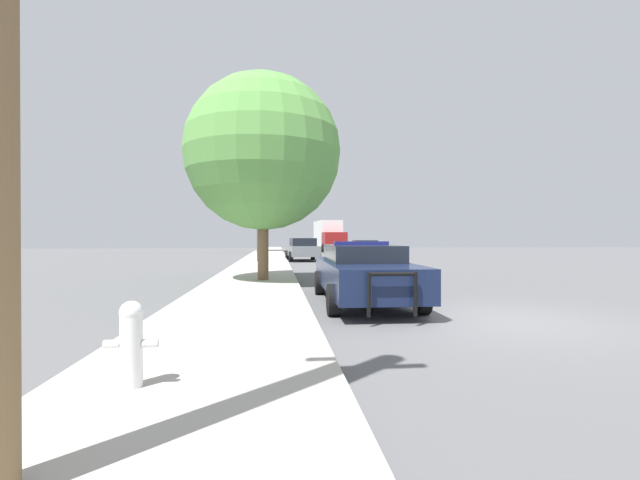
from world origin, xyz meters
The scene contains 10 objects.
ground_plane centered at (0.00, 0.00, 0.00)m, with size 110.00×110.00×0.00m, color #565659.
sidewalk_left centered at (-5.10, 0.00, 0.07)m, with size 3.00×110.00×0.13m.
police_car centered at (-2.23, 2.45, 0.75)m, with size 2.12×5.40×1.47m.
fire_hydrant centered at (-5.70, -3.38, 0.57)m, with size 0.50×0.22×0.83m.
traffic_light centered at (-3.94, 18.57, 3.94)m, with size 3.80×0.35×5.41m.
car_background_oncoming centered at (1.99, 22.17, 0.72)m, with size 2.27×4.33×1.36m.
car_background_midblock centered at (-2.57, 20.68, 0.79)m, with size 2.23×4.02×1.51m.
box_truck centered at (1.48, 39.15, 1.77)m, with size 2.91×7.73×3.38m.
tree_sidewalk_far centered at (-6.10, 37.75, 5.45)m, with size 5.00×5.00×7.83m.
tree_sidewalk_near centered at (-4.75, 6.94, 4.44)m, with size 5.26×5.26×6.95m.
Camera 1 is at (-4.31, -7.66, 1.58)m, focal length 24.00 mm.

